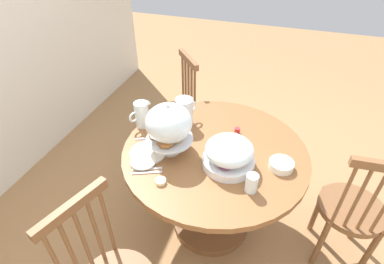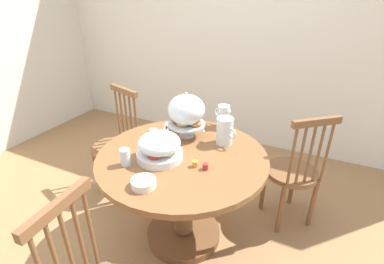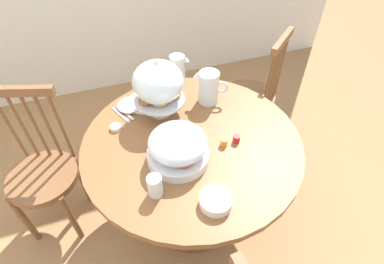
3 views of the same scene
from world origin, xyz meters
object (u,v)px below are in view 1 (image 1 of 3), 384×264
fruit_platter_covered (229,154)px  china_plate_large (148,152)px  dining_table (213,175)px  cereal_bowl (281,165)px  windsor_chair_near_window (352,211)px  milk_pitcher (142,115)px  windsor_chair_by_cabinet (175,114)px  drinking_glass (252,183)px  china_plate_small (143,161)px  pastry_stand_with_dome (169,125)px  orange_juice_pitcher (185,113)px  butter_dish (161,181)px

fruit_platter_covered → china_plate_large: fruit_platter_covered is taller
dining_table → cereal_bowl: bearing=-95.1°
windsor_chair_near_window → milk_pitcher: bearing=87.6°
dining_table → windsor_chair_by_cabinet: (0.68, 0.54, -0.06)m
dining_table → fruit_platter_covered: bearing=-135.5°
china_plate_large → drinking_glass: drinking_glass is taller
windsor_chair_near_window → china_plate_large: bearing=98.8°
china_plate_small → dining_table: bearing=-55.6°
china_plate_large → cereal_bowl: (0.13, -0.78, 0.02)m
pastry_stand_with_dome → cereal_bowl: bearing=-84.6°
windsor_chair_near_window → cereal_bowl: windsor_chair_near_window is taller
windsor_chair_near_window → orange_juice_pitcher: (0.17, 1.14, 0.38)m
pastry_stand_with_dome → china_plate_large: size_ratio=1.56×
dining_table → cereal_bowl: size_ratio=8.15×
drinking_glass → orange_juice_pitcher: bearing=49.2°
windsor_chair_near_window → milk_pitcher: 1.45m
windsor_chair_by_cabinet → milk_pitcher: size_ratio=5.47×
china_plate_large → cereal_bowl: 0.79m
fruit_platter_covered → cereal_bowl: 0.31m
pastry_stand_with_dome → milk_pitcher: (0.19, 0.28, -0.12)m
windsor_chair_near_window → drinking_glass: bearing=115.8°
windsor_chair_near_window → cereal_bowl: bearing=98.2°
china_plate_large → drinking_glass: (-0.10, -0.64, 0.05)m
pastry_stand_with_dome → fruit_platter_covered: pastry_stand_with_dome is taller
orange_juice_pitcher → drinking_glass: orange_juice_pitcher is taller
windsor_chair_by_cabinet → drinking_glass: (-0.94, -0.80, 0.34)m
pastry_stand_with_dome → china_plate_large: 0.23m
fruit_platter_covered → dining_table: bearing=44.5°
china_plate_large → orange_juice_pitcher: bearing=-16.8°
drinking_glass → milk_pitcher: bearing=66.2°
fruit_platter_covered → milk_pitcher: 0.67m
china_plate_small → butter_dish: size_ratio=2.50×
orange_juice_pitcher → windsor_chair_near_window: bearing=-98.2°
pastry_stand_with_dome → fruit_platter_covered: bearing=-91.6°
orange_juice_pitcher → china_plate_small: (-0.45, 0.10, -0.07)m
orange_juice_pitcher → cereal_bowl: size_ratio=1.39×
orange_juice_pitcher → milk_pitcher: orange_juice_pitcher is taller
cereal_bowl → drinking_glass: (-0.23, 0.14, 0.03)m
pastry_stand_with_dome → milk_pitcher: size_ratio=1.93×
pastry_stand_with_dome → orange_juice_pitcher: size_ratio=1.77×
orange_juice_pitcher → butter_dish: orange_juice_pitcher is taller
orange_juice_pitcher → milk_pitcher: (-0.11, 0.26, -0.01)m
cereal_bowl → orange_juice_pitcher: bearing=70.7°
milk_pitcher → china_plate_small: 0.39m
milk_pitcher → china_plate_large: milk_pitcher is taller
windsor_chair_near_window → fruit_platter_covered: 0.86m
orange_juice_pitcher → china_plate_small: orange_juice_pitcher is taller
windsor_chair_by_cabinet → china_plate_large: bearing=-169.0°
fruit_platter_covered → drinking_glass: (-0.15, -0.16, -0.03)m
milk_pitcher → china_plate_small: (-0.34, -0.17, -0.06)m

